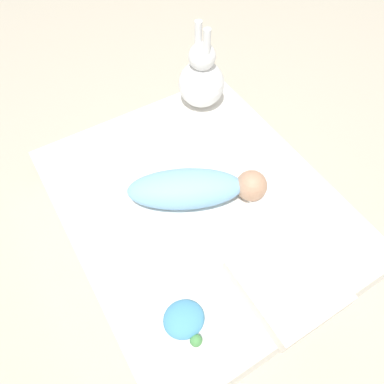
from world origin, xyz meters
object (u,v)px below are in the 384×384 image
swaddled_baby (196,188)px  bunny_plush (202,79)px  turtle_plush (184,320)px  pillow (286,283)px

swaddled_baby → bunny_plush: bunny_plush is taller
bunny_plush → turtle_plush: bearing=-35.0°
pillow → turtle_plush: size_ratio=2.11×
swaddled_baby → pillow: bearing=-54.6°
turtle_plush → bunny_plush: bearing=145.0°
bunny_plush → swaddled_baby: bearing=-34.4°
pillow → bunny_plush: size_ratio=0.83×
bunny_plush → turtle_plush: (0.88, -0.62, -0.10)m
swaddled_baby → pillow: (0.48, 0.07, -0.03)m
bunny_plush → turtle_plush: bunny_plush is taller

